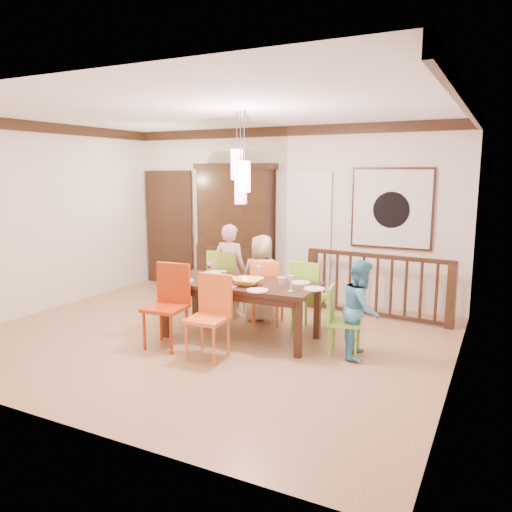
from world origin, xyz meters
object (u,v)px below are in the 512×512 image
at_px(chair_far_left, 228,278).
at_px(person_far_left, 230,270).
at_px(dining_table, 241,289).
at_px(person_end_right, 361,309).
at_px(balustrade, 377,284).
at_px(person_far_mid, 262,278).
at_px(chair_end_right, 345,317).
at_px(china_hutch, 236,229).

xyz_separation_m(chair_far_left, person_far_left, (0.02, 0.03, 0.12)).
relative_size(dining_table, chair_far_left, 2.00).
height_order(chair_far_left, person_end_right, person_end_right).
height_order(balustrade, person_far_left, person_far_left).
bearing_deg(person_far_mid, chair_end_right, 141.88).
bearing_deg(chair_far_left, china_hutch, -69.86).
height_order(chair_end_right, person_far_mid, person_far_mid).
bearing_deg(balustrade, person_end_right, -78.11).
distance_m(person_far_mid, person_end_right, 1.83).
bearing_deg(chair_end_right, dining_table, 81.20).
distance_m(chair_far_left, person_end_right, 2.36).
bearing_deg(dining_table, person_far_left, 125.07).
relative_size(dining_table, person_end_right, 1.76).
xyz_separation_m(chair_end_right, person_far_left, (-2.03, 0.83, 0.23)).
height_order(chair_end_right, person_far_left, person_far_left).
xyz_separation_m(dining_table, person_far_left, (-0.64, 0.83, 0.04)).
bearing_deg(person_far_mid, person_end_right, 145.71).
bearing_deg(person_far_mid, balustrade, -156.90).
xyz_separation_m(dining_table, china_hutch, (-1.24, 2.09, 0.49)).
bearing_deg(person_far_mid, person_far_left, -13.46).
distance_m(chair_far_left, chair_end_right, 2.21).
height_order(china_hutch, balustrade, china_hutch).
distance_m(dining_table, person_far_left, 1.05).
bearing_deg(china_hutch, person_far_mid, -48.33).
bearing_deg(chair_far_left, person_end_right, 157.49).
bearing_deg(chair_far_left, person_far_left, -128.93).
xyz_separation_m(china_hutch, person_end_right, (2.81, -2.04, -0.57)).
height_order(china_hutch, person_far_mid, china_hutch).
distance_m(china_hutch, balustrade, 2.70).
height_order(dining_table, person_far_left, person_far_left).
bearing_deg(person_far_mid, china_hutch, -58.35).
height_order(china_hutch, person_far_left, china_hutch).
distance_m(chair_end_right, person_far_mid, 1.69).
relative_size(chair_end_right, person_far_mid, 0.65).
xyz_separation_m(dining_table, balustrade, (1.36, 1.74, -0.16)).
bearing_deg(person_far_left, person_end_right, 156.64).
bearing_deg(balustrade, china_hutch, 177.08).
bearing_deg(person_end_right, balustrade, -2.71).
height_order(dining_table, person_far_mid, person_far_mid).
relative_size(dining_table, china_hutch, 0.89).
xyz_separation_m(person_far_left, person_far_mid, (0.55, -0.03, -0.06)).
relative_size(dining_table, person_far_mid, 1.60).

